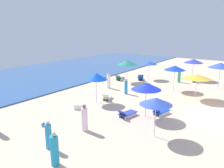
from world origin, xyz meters
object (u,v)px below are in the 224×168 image
umbrella_3 (175,68)px  beachgoer_6 (179,76)px  lounge_chair_6_0 (194,80)px  beach_ball_0 (43,124)px  umbrella_0 (146,86)px  lounge_chair_2_0 (140,78)px  lounge_chair_0_0 (127,113)px  lounge_chair_4_0 (107,97)px  umbrella_4 (96,76)px  cooler_box_1 (78,107)px  umbrella_8 (156,101)px  beachgoer_0 (49,136)px  beachgoer_1 (84,119)px  umbrella_2 (149,63)px  umbrella_6 (194,61)px  lounge_chair_7_0 (120,78)px  beachgoer_2 (126,87)px  beachgoer_4 (109,81)px  beachgoer_5 (55,150)px  umbrella_7 (127,63)px  umbrella_1 (197,76)px  lounge_chair_0_1 (161,111)px  umbrella_5 (221,65)px

umbrella_3 → beachgoer_6: bearing=11.6°
lounge_chair_6_0 → beach_ball_0: size_ratio=5.11×
umbrella_0 → lounge_chair_2_0: umbrella_0 is taller
lounge_chair_0_0 → lounge_chair_4_0: lounge_chair_0_0 is taller
umbrella_4 → cooler_box_1: 2.97m
umbrella_8 → beachgoer_0: umbrella_8 is taller
lounge_chair_4_0 → beachgoer_1: (-5.80, -2.61, 0.54)m
umbrella_2 → umbrella_6: umbrella_6 is taller
lounge_chair_2_0 → umbrella_4: (-9.63, -1.06, 1.95)m
beachgoer_0 → lounge_chair_7_0: bearing=-82.8°
beachgoer_2 → beach_ball_0: size_ratio=5.70×
beachgoer_1 → beachgoer_4: 10.18m
lounge_chair_6_0 → lounge_chair_7_0: size_ratio=1.04×
umbrella_0 → umbrella_6: 13.95m
umbrella_4 → lounge_chair_0_0: bearing=-108.3°
umbrella_6 → cooler_box_1: 16.22m
umbrella_2 → lounge_chair_7_0: umbrella_2 is taller
cooler_box_1 → beachgoer_5: bearing=96.5°
umbrella_6 → beachgoer_2: bearing=161.6°
umbrella_8 → umbrella_7: bearing=38.3°
umbrella_8 → beachgoer_4: size_ratio=1.47×
umbrella_7 → cooler_box_1: umbrella_7 is taller
umbrella_1 → lounge_chair_2_0: umbrella_1 is taller
beachgoer_2 → lounge_chair_7_0: bearing=39.2°
umbrella_0 → lounge_chair_4_0: umbrella_0 is taller
lounge_chair_0_1 → umbrella_5: (10.12, -1.89, 2.22)m
lounge_chair_7_0 → umbrella_8: 14.88m
umbrella_2 → beachgoer_2: umbrella_2 is taller
umbrella_6 → beachgoer_4: (-9.09, 5.86, -1.54)m
beachgoer_2 → beach_ball_0: bearing=177.7°
lounge_chair_0_1 → umbrella_5: size_ratio=0.56×
umbrella_5 → beachgoer_6: (0.49, 4.30, -1.75)m
umbrella_8 → lounge_chair_0_0: bearing=60.0°
lounge_chair_4_0 → lounge_chair_0_1: bearing=150.9°
lounge_chair_0_1 → beachgoer_4: (3.81, 7.44, 0.50)m
lounge_chair_0_0 → lounge_chair_0_1: bearing=-125.8°
lounge_chair_0_1 → beachgoer_4: 8.38m
beachgoer_0 → beachgoer_6: bearing=-104.4°
umbrella_5 → umbrella_6: umbrella_5 is taller
lounge_chair_0_0 → umbrella_2: size_ratio=0.74×
umbrella_2 → beachgoer_4: size_ratio=1.37×
lounge_chair_0_1 → beachgoer_5: (-8.66, 1.35, 0.51)m
lounge_chair_0_0 → beachgoer_6: size_ratio=1.07×
lounge_chair_2_0 → lounge_chair_7_0: size_ratio=1.18×
umbrella_5 → lounge_chair_7_0: 10.97m
umbrella_5 → beachgoer_5: 19.14m
umbrella_8 → lounge_chair_2_0: bearing=31.6°
umbrella_8 → lounge_chair_4_0: bearing=57.6°
lounge_chair_0_0 → umbrella_8: size_ratio=0.69×
lounge_chair_4_0 → beachgoer_0: beachgoer_0 is taller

